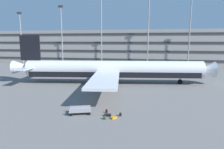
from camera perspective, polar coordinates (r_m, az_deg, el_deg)
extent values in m
plane|color=slate|center=(39.29, -3.60, -2.96)|extent=(600.00, 600.00, 0.00)
cube|color=gray|center=(83.13, 4.28, 8.13)|extent=(123.63, 16.10, 12.80)
cube|color=#2D2D33|center=(75.34, 3.51, 4.32)|extent=(122.39, 0.24, 0.70)
cube|color=#2D2D33|center=(75.11, 3.53, 6.75)|extent=(122.39, 0.24, 0.70)
cube|color=#2D2D33|center=(75.02, 3.56, 9.20)|extent=(122.39, 0.24, 0.70)
cube|color=#2D2D33|center=(75.06, 3.58, 11.64)|extent=(122.39, 0.24, 0.70)
cylinder|color=silver|center=(40.19, 0.48, 1.59)|extent=(35.67, 8.29, 3.42)
cube|color=black|center=(40.33, 0.48, 0.27)|extent=(34.25, 8.03, 1.09)
cone|color=silver|center=(43.60, 25.87, 1.25)|extent=(3.16, 3.59, 3.25)
cone|color=silver|center=(45.14, -24.35, 1.95)|extent=(4.44, 3.27, 2.73)
cube|color=black|center=(44.04, -22.62, 7.14)|extent=(4.11, 0.92, 5.13)
cube|color=silver|center=(47.10, -20.19, 2.71)|extent=(2.49, 5.33, 0.20)
cube|color=silver|center=(41.26, -23.70, 1.58)|extent=(2.49, 5.33, 0.20)
cube|color=silver|center=(49.36, -0.22, 2.79)|extent=(6.42, 15.39, 0.36)
cube|color=silver|center=(31.27, -2.08, -1.21)|extent=(6.42, 15.39, 0.36)
cylinder|color=#9E9EA3|center=(46.84, 0.21, 0.89)|extent=(2.68, 2.20, 1.88)
cylinder|color=#9E9EA3|center=(34.10, -0.84, -2.42)|extent=(2.68, 2.20, 1.88)
cylinder|color=black|center=(42.25, 19.11, -1.96)|extent=(0.94, 0.47, 0.90)
cylinder|color=slate|center=(42.14, 19.15, -1.15)|extent=(0.20, 0.20, 1.22)
cylinder|color=black|center=(42.12, -1.37, -1.46)|extent=(0.94, 0.47, 0.90)
cylinder|color=slate|center=(42.01, -1.37, -0.64)|extent=(0.20, 0.20, 1.22)
cylinder|color=black|center=(39.28, -1.69, -2.27)|extent=(0.94, 0.47, 0.90)
cylinder|color=slate|center=(39.16, -1.69, -1.40)|extent=(0.20, 0.20, 1.22)
cylinder|color=gray|center=(81.95, -24.77, 9.20)|extent=(0.36, 0.36, 18.36)
cube|color=#333338|center=(82.57, -25.25, 15.82)|extent=(1.80, 0.50, 0.70)
cylinder|color=gray|center=(73.77, -14.33, 10.53)|extent=(0.36, 0.36, 20.16)
cube|color=#333338|center=(74.71, -14.68, 18.54)|extent=(1.80, 0.50, 0.70)
cylinder|color=gray|center=(68.94, -3.10, 12.08)|extent=(0.36, 0.36, 23.01)
cylinder|color=gray|center=(66.91, 10.44, 11.99)|extent=(0.36, 0.36, 22.97)
cylinder|color=gray|center=(68.06, 21.65, 12.59)|extent=(0.36, 0.36, 25.68)
cube|color=black|center=(23.24, -1.27, -11.66)|extent=(0.80, 0.54, 0.23)
cube|color=black|center=(23.20, -0.27, -11.70)|extent=(0.05, 0.23, 0.02)
cube|color=orange|center=(22.56, 0.46, -12.37)|extent=(0.76, 0.80, 0.20)
cube|color=black|center=(22.78, 1.14, -12.15)|extent=(0.19, 0.16, 0.02)
ellipsoid|color=#264C26|center=(22.30, -2.04, -12.33)|extent=(0.42, 0.31, 0.43)
ellipsoid|color=#264C26|center=(22.23, -2.04, -12.58)|extent=(0.28, 0.16, 0.19)
torus|color=black|center=(22.25, -2.05, -11.75)|extent=(0.08, 0.03, 0.08)
cube|color=black|center=(22.40, -1.78, -12.22)|extent=(0.04, 0.03, 0.37)
cube|color=black|center=(22.39, -2.32, -12.23)|extent=(0.04, 0.03, 0.37)
ellipsoid|color=black|center=(23.17, 2.44, -11.44)|extent=(0.34, 0.38, 0.45)
ellipsoid|color=black|center=(23.16, 2.21, -11.63)|extent=(0.20, 0.24, 0.20)
torus|color=black|center=(23.09, 2.51, -10.88)|extent=(0.05, 0.08, 0.08)
cube|color=black|center=(23.13, 2.74, -11.48)|extent=(0.04, 0.04, 0.38)
cube|color=black|center=(23.28, 2.57, -11.34)|extent=(0.04, 0.04, 0.38)
ellipsoid|color=maroon|center=(24.15, -1.56, -10.53)|extent=(0.38, 0.30, 0.46)
ellipsoid|color=maroon|center=(24.24, -1.45, -10.62)|extent=(0.25, 0.16, 0.21)
torus|color=black|center=(24.05, -1.60, -10.01)|extent=(0.08, 0.04, 0.08)
cube|color=black|center=(24.13, -1.86, -10.55)|extent=(0.04, 0.04, 0.39)
cube|color=black|center=(24.04, -1.49, -10.63)|extent=(0.04, 0.04, 0.39)
cube|color=gray|center=(24.06, -9.20, -10.25)|extent=(2.88, 2.08, 0.12)
cylinder|color=#4C4C51|center=(24.24, -13.15, -10.83)|extent=(0.68, 0.28, 0.05)
cube|color=gray|center=(23.42, -9.24, -10.30)|extent=(2.35, 0.84, 0.40)
cube|color=gray|center=(24.58, -9.19, -9.32)|extent=(2.35, 0.84, 0.40)
cylinder|color=black|center=(23.68, -11.77, -11.29)|extent=(0.37, 0.21, 0.36)
cylinder|color=black|center=(24.71, -11.61, -10.38)|extent=(0.37, 0.21, 0.36)
cylinder|color=black|center=(23.63, -6.64, -11.19)|extent=(0.37, 0.21, 0.36)
cylinder|color=black|center=(24.66, -6.71, -10.28)|extent=(0.37, 0.21, 0.36)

